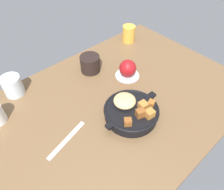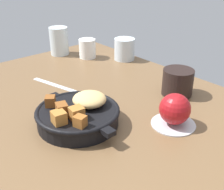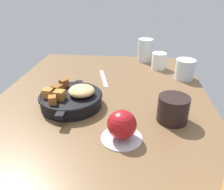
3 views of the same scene
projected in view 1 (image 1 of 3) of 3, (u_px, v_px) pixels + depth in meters
ground_plane at (114, 104)px, 87.96cm from camera, size 113.20×76.48×2.40cm
cast_iron_skillet at (132, 110)px, 80.21cm from camera, size 25.25×20.99×7.43cm
saucer_plate at (127, 75)px, 98.44cm from camera, size 11.19×11.19×0.60cm
red_apple at (128, 68)px, 95.42cm from camera, size 7.80×7.80×7.80cm
butter_knife at (67, 140)px, 74.48cm from camera, size 18.06×6.14×0.36cm
coffee_mug_dark at (90, 64)px, 98.58cm from camera, size 9.18×9.18×7.93cm
juice_glass_amber at (129, 34)px, 116.44cm from camera, size 6.98×6.98×8.90cm
water_glass_short at (13, 86)px, 87.80cm from camera, size 8.12×8.12×8.46cm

